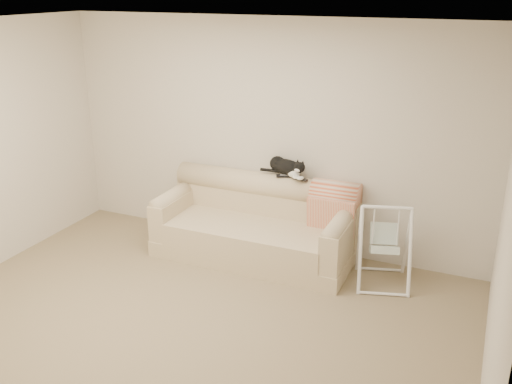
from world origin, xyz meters
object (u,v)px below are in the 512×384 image
at_px(sofa, 256,226).
at_px(baby_swing, 384,245).
at_px(remote_a, 284,176).
at_px(tuxedo_cat, 287,167).
at_px(remote_b, 300,179).

xyz_separation_m(sofa, baby_swing, (1.45, -0.08, 0.08)).
height_order(remote_a, tuxedo_cat, tuxedo_cat).
height_order(remote_a, remote_b, remote_a).
relative_size(sofa, baby_swing, 2.55).
bearing_deg(remote_b, remote_a, 172.20).
xyz_separation_m(remote_a, baby_swing, (1.20, -0.31, -0.48)).
bearing_deg(remote_a, remote_b, -7.80).
distance_m(remote_b, tuxedo_cat, 0.22).
bearing_deg(baby_swing, tuxedo_cat, 164.06).
height_order(remote_a, baby_swing, remote_a).
height_order(sofa, baby_swing, sofa).
xyz_separation_m(remote_a, tuxedo_cat, (0.01, 0.03, 0.09)).
bearing_deg(sofa, baby_swing, -3.21).
bearing_deg(tuxedo_cat, baby_swing, -15.94).
xyz_separation_m(remote_a, remote_b, (0.20, -0.03, -0.00)).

